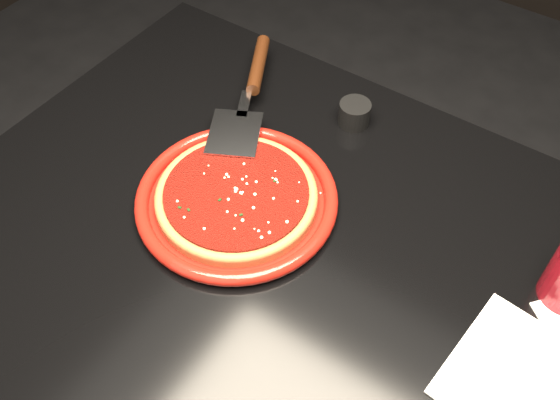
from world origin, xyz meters
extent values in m
cube|color=black|center=(0.00, 0.00, 0.38)|extent=(1.20, 0.80, 0.75)
cylinder|color=maroon|center=(-0.18, 0.03, 0.76)|extent=(0.33, 0.33, 0.02)
cylinder|color=brown|center=(-0.18, 0.03, 0.77)|extent=(0.27, 0.27, 0.01)
torus|color=brown|center=(-0.18, 0.03, 0.77)|extent=(0.27, 0.27, 0.02)
cylinder|color=maroon|center=(-0.18, 0.03, 0.78)|extent=(0.24, 0.24, 0.01)
cube|color=white|center=(0.29, 0.00, 0.75)|extent=(0.20, 0.20, 0.00)
cylinder|color=black|center=(-0.12, 0.29, 0.77)|extent=(0.06, 0.06, 0.04)
camera|label=1|loc=(0.22, -0.44, 1.50)|focal=40.00mm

